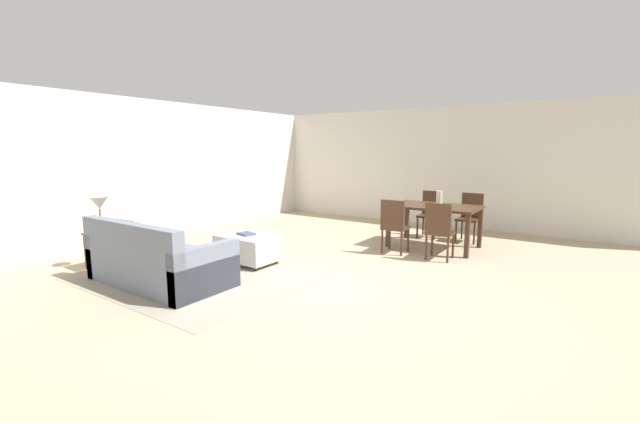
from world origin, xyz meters
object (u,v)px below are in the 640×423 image
(dining_chair_far_right, at_px, (470,214))
(book_on_ottoman, at_px, (246,234))
(dining_table, at_px, (435,211))
(ottoman_table, at_px, (247,248))
(dining_chair_near_left, at_px, (394,223))
(table_lamp, at_px, (99,205))
(dining_chair_far_left, at_px, (431,211))
(dining_chair_near_right, at_px, (439,228))
(side_table, at_px, (102,240))
(vase_centerpiece, at_px, (439,198))
(couch, at_px, (157,262))

(dining_chair_far_right, relative_size, book_on_ottoman, 3.54)
(dining_table, height_order, book_on_ottoman, dining_table)
(ottoman_table, height_order, dining_chair_near_left, dining_chair_near_left)
(table_lamp, distance_m, dining_table, 5.42)
(dining_chair_far_left, xyz_separation_m, dining_chair_far_right, (0.77, 0.03, 0.00))
(ottoman_table, xyz_separation_m, dining_chair_near_right, (2.38, 1.85, 0.27))
(dining_chair_far_right, bearing_deg, dining_chair_near_left, -115.26)
(side_table, xyz_separation_m, book_on_ottoman, (1.51, 1.44, 0.02))
(dining_chair_near_right, bearing_deg, table_lamp, -140.57)
(dining_chair_near_left, relative_size, book_on_ottoman, 3.54)
(dining_table, xyz_separation_m, vase_centerpiece, (0.06, 0.04, 0.22))
(dining_chair_near_right, xyz_separation_m, dining_chair_far_right, (0.05, 1.69, 0.00))
(book_on_ottoman, bearing_deg, dining_chair_near_right, 36.51)
(couch, xyz_separation_m, vase_centerpiece, (2.38, 4.05, 0.60))
(dining_chair_near_right, height_order, dining_chair_far_right, same)
(ottoman_table, relative_size, dining_chair_near_left, 0.99)
(ottoman_table, height_order, vase_centerpiece, vase_centerpiece)
(dining_table, bearing_deg, book_on_ottoman, -128.43)
(table_lamp, relative_size, dining_chair_far_right, 0.57)
(ottoman_table, xyz_separation_m, book_on_ottoman, (-0.05, 0.05, 0.20))
(couch, xyz_separation_m, ottoman_table, (0.29, 1.34, -0.04))
(dining_table, height_order, dining_chair_far_right, dining_chair_far_right)
(dining_table, bearing_deg, side_table, -131.46)
(book_on_ottoman, bearing_deg, dining_chair_far_left, 63.63)
(vase_centerpiece, bearing_deg, dining_chair_near_right, -71.12)
(couch, relative_size, dining_chair_far_left, 2.11)
(side_table, distance_m, vase_centerpiece, 5.50)
(side_table, xyz_separation_m, dining_chair_near_right, (3.94, 3.24, 0.09))
(dining_chair_far_right, xyz_separation_m, vase_centerpiece, (-0.34, -0.83, 0.37))
(ottoman_table, distance_m, vase_centerpiece, 3.48)
(side_table, distance_m, book_on_ottoman, 2.09)
(side_table, height_order, book_on_ottoman, side_table)
(couch, distance_m, dining_chair_near_left, 3.71)
(couch, relative_size, book_on_ottoman, 7.46)
(table_lamp, height_order, dining_chair_near_right, table_lamp)
(vase_centerpiece, relative_size, book_on_ottoman, 1.00)
(table_lamp, relative_size, dining_chair_near_right, 0.57)
(ottoman_table, distance_m, dining_chair_near_right, 3.03)
(ottoman_table, distance_m, table_lamp, 2.20)
(couch, height_order, side_table, couch)
(dining_chair_near_right, relative_size, book_on_ottoman, 3.54)
(dining_chair_far_left, distance_m, dining_chair_far_right, 0.77)
(vase_centerpiece, bearing_deg, couch, -120.41)
(dining_chair_far_right, bearing_deg, vase_centerpiece, -112.37)
(dining_table, relative_size, dining_chair_far_left, 1.63)
(couch, distance_m, ottoman_table, 1.37)
(dining_chair_near_right, bearing_deg, dining_chair_near_left, -178.47)
(ottoman_table, xyz_separation_m, dining_chair_near_left, (1.62, 1.83, 0.27))
(vase_centerpiece, bearing_deg, dining_table, -146.52)
(dining_table, distance_m, dining_chair_near_right, 0.90)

